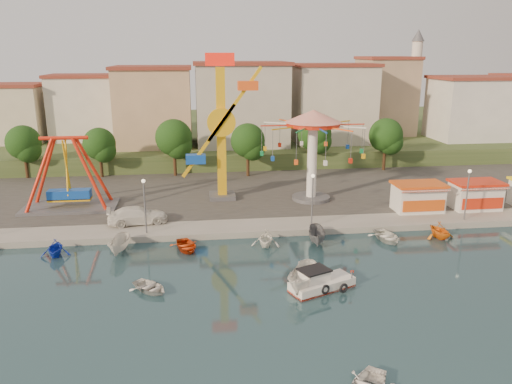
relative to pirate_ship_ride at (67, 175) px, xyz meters
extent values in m
plane|color=#132A36|center=(16.96, -21.99, -4.39)|extent=(200.00, 200.00, 0.00)
cube|color=#9E998E|center=(16.96, 40.01, -4.09)|extent=(200.00, 100.00, 0.60)
cube|color=#4C4944|center=(16.96, 8.01, -3.79)|extent=(90.00, 28.00, 0.01)
cube|color=#384C26|center=(16.96, 45.01, -2.89)|extent=(200.00, 60.00, 3.00)
cube|color=#59595E|center=(0.00, 0.00, -3.64)|extent=(10.00, 5.00, 0.30)
cube|color=#144AB5|center=(0.00, 0.00, -2.19)|extent=(4.50, 1.40, 1.00)
cylinder|color=red|center=(0.00, 0.00, 4.01)|extent=(5.00, 0.40, 0.40)
cube|color=#59595E|center=(16.80, 1.96, -3.54)|extent=(3.00, 3.00, 0.50)
cube|color=yellow|center=(16.80, 1.96, 3.71)|extent=(1.00, 1.00, 15.00)
cube|color=red|center=(16.80, 1.96, 12.01)|extent=(3.20, 0.50, 1.40)
cylinder|color=yellow|center=(16.80, 1.16, 5.21)|extent=(3.20, 0.50, 3.20)
cube|color=yellow|center=(18.28, 0.96, 7.22)|extent=(6.22, 0.35, 8.25)
cube|color=#F85116|center=(19.77, 0.96, 9.23)|extent=(2.20, 1.20, 1.00)
cylinder|color=#59595E|center=(27.01, 0.07, -3.59)|extent=(4.40, 4.40, 0.40)
cylinder|color=white|center=(27.01, 0.07, 0.71)|extent=(1.10, 1.10, 9.00)
cylinder|color=red|center=(27.01, 0.07, 5.01)|extent=(6.00, 6.00, 0.50)
cone|color=red|center=(27.01, 0.07, 5.91)|extent=(6.40, 6.40, 1.40)
cube|color=white|center=(37.44, -5.49, -2.39)|extent=(5.00, 3.00, 2.80)
cube|color=#D44F12|center=(37.44, -5.49, -0.84)|extent=(5.40, 3.40, 0.25)
cube|color=red|center=(37.44, -7.19, -1.19)|extent=(5.00, 0.77, 0.43)
cube|color=white|center=(44.02, -5.49, -2.39)|extent=(5.00, 3.00, 2.80)
cube|color=red|center=(44.02, -5.49, -0.84)|extent=(5.40, 3.40, 0.25)
cube|color=red|center=(44.02, -7.19, -1.19)|extent=(5.00, 0.77, 0.43)
cylinder|color=#59595E|center=(8.96, -8.99, -1.29)|extent=(0.14, 0.14, 5.00)
cylinder|color=#59595E|center=(24.96, -8.99, -1.29)|extent=(0.14, 0.14, 5.00)
cylinder|color=#59595E|center=(40.96, -8.99, -1.29)|extent=(0.14, 0.14, 5.00)
cylinder|color=#382314|center=(-9.04, 14.99, -2.00)|extent=(0.44, 0.44, 3.60)
sphere|color=black|center=(-9.04, 14.99, 1.10)|extent=(4.60, 4.60, 4.60)
cylinder|color=#382314|center=(0.96, 14.25, -2.09)|extent=(0.44, 0.44, 3.40)
sphere|color=black|center=(0.96, 14.25, 0.83)|extent=(4.35, 4.35, 4.35)
cylinder|color=#382314|center=(10.96, 13.82, -1.83)|extent=(0.44, 0.44, 3.92)
sphere|color=black|center=(10.96, 13.82, 1.54)|extent=(5.02, 5.02, 5.02)
cylinder|color=#382314|center=(20.96, 12.37, -1.96)|extent=(0.44, 0.44, 3.66)
sphere|color=black|center=(20.96, 12.37, 1.18)|extent=(4.68, 4.68, 4.68)
cylinder|color=#382314|center=(30.96, 15.36, -1.89)|extent=(0.44, 0.44, 3.80)
sphere|color=black|center=(30.96, 15.36, 1.37)|extent=(4.86, 4.86, 4.86)
cylinder|color=#382314|center=(40.96, 13.55, -1.91)|extent=(0.44, 0.44, 3.77)
sphere|color=black|center=(40.96, 13.55, 1.33)|extent=(4.83, 4.83, 4.83)
cube|color=silver|center=(-4.37, 29.39, 2.92)|extent=(12.33, 9.01, 8.63)
cube|color=tan|center=(8.77, 29.97, 4.22)|extent=(11.95, 9.28, 11.23)
cube|color=beige|center=(22.56, 26.81, 3.20)|extent=(12.59, 10.50, 9.20)
cube|color=beige|center=(36.03, 30.21, 3.22)|extent=(10.75, 9.23, 9.24)
cube|color=tan|center=(49.32, 28.34, 4.21)|extent=(12.77, 10.96, 11.21)
cube|color=silver|center=(61.11, 26.78, 4.78)|extent=(8.23, 8.98, 12.36)
cylinder|color=silver|center=(52.96, 32.01, 6.61)|extent=(1.80, 1.80, 16.00)
cylinder|color=#59595E|center=(52.96, 32.01, 11.61)|extent=(2.80, 2.80, 0.30)
cone|color=#59595E|center=(52.96, 32.01, 15.61)|extent=(2.20, 2.20, 2.00)
cube|color=white|center=(22.90, -21.23, -4.10)|extent=(5.31, 3.68, 0.89)
cube|color=red|center=(22.90, -21.23, -4.31)|extent=(5.31, 3.68, 0.16)
cube|color=white|center=(22.30, -21.13, -3.35)|extent=(2.41, 2.15, 0.89)
cube|color=black|center=(22.30, -21.13, -2.85)|extent=(2.67, 2.41, 0.12)
torus|color=black|center=(22.90, -22.22, -3.95)|extent=(0.77, 0.48, 0.76)
torus|color=black|center=(24.29, -22.17, -3.95)|extent=(0.77, 0.48, 0.76)
imported|color=silver|center=(10.13, -20.01, -4.07)|extent=(3.83, 3.85, 0.66)
imported|color=silver|center=(21.47, -21.18, -3.50)|extent=(3.70, 4.89, 1.78)
imported|color=white|center=(7.86, -6.08, -2.94)|extent=(6.17, 3.29, 1.70)
imported|color=#1633C2|center=(1.42, -12.19, -3.63)|extent=(2.72, 3.08, 1.52)
imported|color=silver|center=(6.90, -12.19, -3.65)|extent=(2.06, 4.05, 1.49)
imported|color=red|center=(12.70, -12.19, -4.03)|extent=(3.34, 4.07, 0.74)
imported|color=white|center=(19.95, -12.19, -3.60)|extent=(3.21, 3.52, 1.59)
imported|color=slate|center=(24.74, -12.19, -3.63)|extent=(2.14, 4.15, 1.53)
imported|color=white|center=(31.51, -12.19, -4.00)|extent=(3.13, 4.08, 0.78)
imported|color=orange|center=(36.70, -12.19, -3.59)|extent=(3.07, 3.42, 1.61)
camera|label=1|loc=(13.80, -54.45, 12.75)|focal=35.00mm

